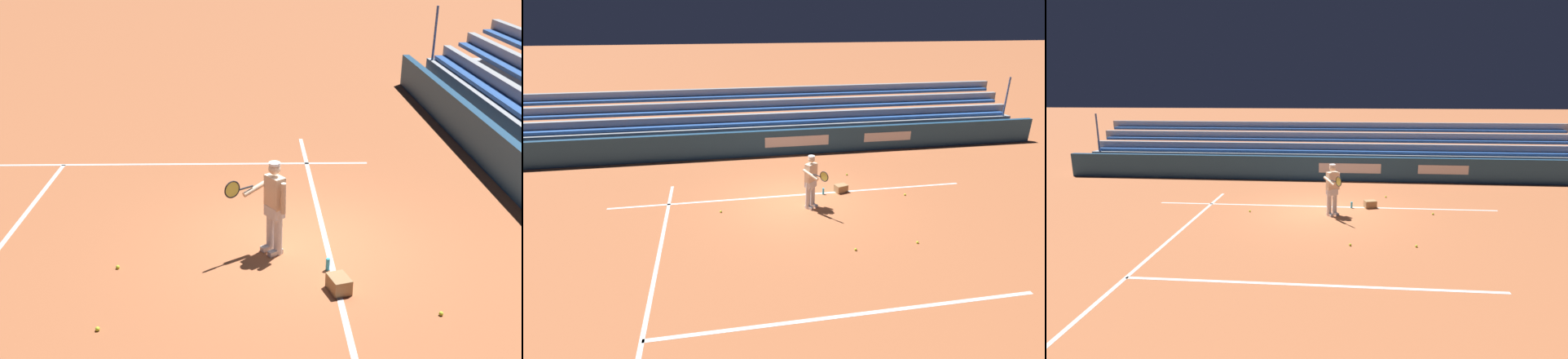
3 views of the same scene
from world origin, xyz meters
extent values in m
plane|color=#B7663D|center=(0.00, 0.00, 0.00)|extent=(160.00, 160.00, 0.00)
cube|color=white|center=(0.00, -0.50, 0.00)|extent=(12.00, 0.10, 0.01)
cube|color=white|center=(4.11, 4.00, 0.00)|extent=(0.10, 12.00, 0.01)
cube|color=white|center=(0.00, 5.50, 0.00)|extent=(8.22, 0.10, 0.01)
cube|color=navy|center=(0.00, -4.85, 0.55)|extent=(24.66, 0.24, 1.10)
cube|color=silver|center=(-0.98, -4.72, 0.61)|extent=(2.80, 0.01, 0.44)
cube|color=silver|center=(-5.11, -4.72, 0.61)|extent=(2.20, 0.01, 0.40)
cube|color=#9EA3A8|center=(0.00, -6.65, 0.55)|extent=(23.42, 2.40, 1.10)
cube|color=#2D5BAD|center=(0.00, -5.85, 1.18)|extent=(22.96, 0.40, 0.12)
cube|color=#9EA3A8|center=(0.00, -6.13, 1.33)|extent=(23.42, 0.24, 0.45)
cube|color=#2D5BAD|center=(0.00, -6.65, 1.63)|extent=(22.96, 0.40, 0.12)
cube|color=#9EA3A8|center=(0.00, -6.93, 1.77)|extent=(23.42, 0.24, 0.45)
cube|color=#2D5BAD|center=(0.00, -7.45, 2.08)|extent=(22.96, 0.40, 0.12)
cube|color=#9EA3A8|center=(0.00, -7.73, 2.23)|extent=(23.42, 0.24, 0.45)
cylinder|color=#4C70B2|center=(11.36, -5.55, 1.48)|extent=(0.08, 0.08, 2.95)
cylinder|color=silver|center=(-0.40, 0.42, 0.44)|extent=(0.15, 0.15, 0.88)
cylinder|color=silver|center=(-0.22, 0.54, 0.44)|extent=(0.15, 0.15, 0.88)
cube|color=white|center=(-0.44, 0.46, 0.04)|extent=(0.25, 0.29, 0.09)
cube|color=white|center=(-0.26, 0.59, 0.04)|extent=(0.25, 0.29, 0.09)
cube|color=silver|center=(-0.31, 0.48, 0.80)|extent=(0.40, 0.38, 0.20)
cube|color=beige|center=(-0.31, 0.48, 1.17)|extent=(0.42, 0.38, 0.58)
sphere|color=beige|center=(-0.32, 0.49, 1.60)|extent=(0.21, 0.21, 0.21)
cylinder|color=white|center=(-0.32, 0.49, 1.69)|extent=(0.20, 0.20, 0.05)
cylinder|color=beige|center=(-0.51, 0.34, 1.13)|extent=(0.09, 0.09, 0.56)
cylinder|color=beige|center=(-0.23, 0.78, 1.22)|extent=(0.41, 0.53, 0.24)
cylinder|color=black|center=(-0.37, 0.98, 1.27)|extent=(0.20, 0.26, 0.03)
torus|color=black|center=(-0.53, 1.21, 1.31)|extent=(0.20, 0.27, 0.31)
cylinder|color=#D6D14C|center=(-0.53, 1.21, 1.31)|extent=(0.16, 0.22, 0.27)
cube|color=#A87F51|center=(-1.64, -0.51, 0.13)|extent=(0.47, 0.40, 0.26)
sphere|color=#CCE533|center=(2.48, 0.37, 0.03)|extent=(0.07, 0.07, 0.07)
sphere|color=#CCE533|center=(-0.88, 3.18, 0.03)|extent=(0.07, 0.07, 0.07)
sphere|color=#CCE533|center=(-2.34, -1.96, 0.03)|extent=(0.07, 0.07, 0.07)
sphere|color=#CCE533|center=(-2.62, 3.13, 0.03)|extent=(0.07, 0.07, 0.07)
sphere|color=#CCE533|center=(-3.68, 0.16, 0.03)|extent=(0.07, 0.07, 0.07)
cylinder|color=#33B2E5|center=(-0.99, -0.41, 0.11)|extent=(0.07, 0.07, 0.22)
camera|label=1|loc=(-9.99, 0.90, 5.40)|focal=42.00mm
camera|label=2|loc=(2.52, 11.76, 5.64)|focal=28.00mm
camera|label=3|loc=(-0.62, 13.45, 4.06)|focal=28.00mm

